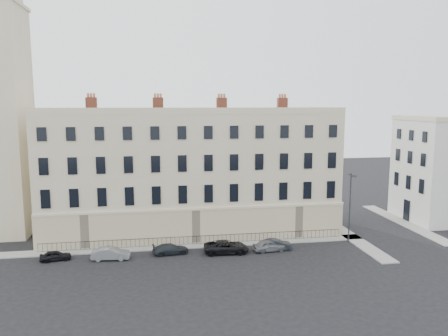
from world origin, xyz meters
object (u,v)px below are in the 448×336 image
(car_e, at_px, (269,246))
(streetlamp, at_px, (350,204))
(car_f, at_px, (276,244))
(car_d, at_px, (226,247))
(car_c, at_px, (170,249))
(car_a, at_px, (55,256))
(car_b, at_px, (111,254))

(car_e, distance_m, streetlamp, 10.97)
(car_f, bearing_deg, car_d, 97.68)
(car_c, bearing_deg, car_e, -101.00)
(car_f, bearing_deg, streetlamp, -78.01)
(car_c, relative_size, car_d, 0.79)
(car_a, distance_m, car_d, 18.02)
(car_a, xyz_separation_m, car_c, (11.94, 0.06, 0.04))
(car_b, distance_m, car_d, 12.33)
(car_b, bearing_deg, car_c, -79.25)
(streetlamp, bearing_deg, car_a, 167.73)
(car_a, height_order, car_d, car_d)
(car_a, relative_size, streetlamp, 0.38)
(car_b, height_order, car_c, car_b)
(car_b, xyz_separation_m, car_d, (12.33, 0.04, 0.04))
(car_b, height_order, car_e, car_b)
(car_a, bearing_deg, streetlamp, -98.60)
(car_a, bearing_deg, car_b, -106.25)
(streetlamp, bearing_deg, car_b, 169.32)
(car_c, xyz_separation_m, car_f, (11.73, -0.41, 0.03))
(car_b, bearing_deg, streetlamp, -82.62)
(car_c, distance_m, car_f, 11.74)
(car_c, distance_m, car_e, 10.89)
(car_a, height_order, car_c, car_c)
(car_c, relative_size, streetlamp, 0.47)
(car_a, bearing_deg, car_e, -101.83)
(car_c, height_order, streetlamp, streetlamp)
(car_b, distance_m, car_c, 6.30)
(car_d, relative_size, streetlamp, 0.60)
(car_e, bearing_deg, car_a, 81.97)
(streetlamp, bearing_deg, car_f, 173.19)
(car_f, bearing_deg, car_c, 93.24)
(car_e, relative_size, car_f, 1.02)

